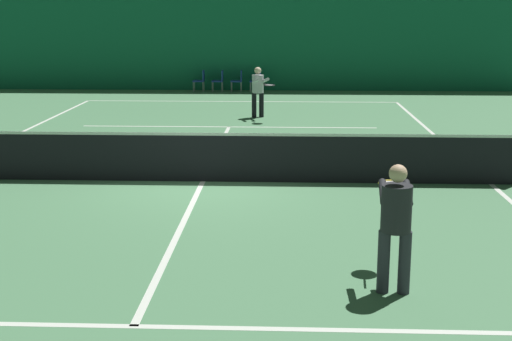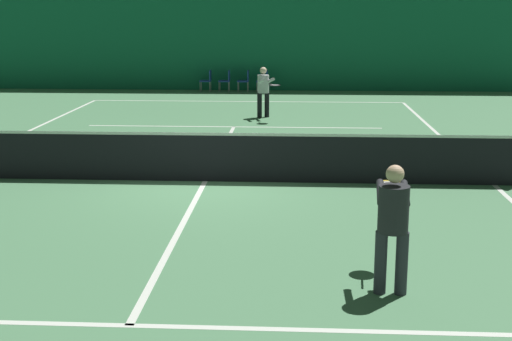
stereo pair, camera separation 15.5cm
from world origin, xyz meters
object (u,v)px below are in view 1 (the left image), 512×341
at_px(player_far, 258,88).
at_px(courtside_chair_0, 201,79).
at_px(tennis_net, 202,156).
at_px(courtside_chair_3, 257,79).
at_px(courtside_chair_2, 238,79).
at_px(courtside_chair_1, 219,79).
at_px(player_near, 396,218).

distance_m(player_far, courtside_chair_0, 7.22).
relative_size(tennis_net, player_far, 7.88).
height_order(player_far, courtside_chair_3, player_far).
distance_m(tennis_net, courtside_chair_0, 15.04).
xyz_separation_m(player_far, courtside_chair_2, (-1.05, 6.74, -0.40)).
height_order(courtside_chair_0, courtside_chair_1, same).
distance_m(tennis_net, player_near, 6.05).
distance_m(player_far, courtside_chair_3, 6.76).
xyz_separation_m(player_near, courtside_chair_0, (-4.66, 20.24, -0.42)).
relative_size(player_far, courtside_chair_0, 1.81).
xyz_separation_m(tennis_net, courtside_chair_1, (-1.05, 14.93, -0.03)).
bearing_deg(courtside_chair_1, courtside_chair_3, 90.00).
xyz_separation_m(player_far, courtside_chair_3, (-0.30, 6.74, -0.40)).
xyz_separation_m(courtside_chair_0, courtside_chair_2, (1.50, 0.00, 0.00)).
relative_size(courtside_chair_1, courtside_chair_2, 1.00).
distance_m(courtside_chair_0, courtside_chair_3, 2.25).
distance_m(player_near, player_far, 13.67).
distance_m(player_far, courtside_chair_1, 6.99).
bearing_deg(tennis_net, courtside_chair_0, 96.87).
distance_m(player_near, courtside_chair_3, 20.39).
bearing_deg(player_near, courtside_chair_0, 17.19).
bearing_deg(player_near, courtside_chair_1, 15.16).
distance_m(tennis_net, courtside_chair_1, 14.96).
xyz_separation_m(courtside_chair_0, courtside_chair_3, (2.25, 0.00, 0.00)).
relative_size(tennis_net, courtside_chair_1, 14.29).
xyz_separation_m(player_far, courtside_chair_0, (-2.56, 6.74, -0.40)).
relative_size(player_near, player_far, 1.02).
bearing_deg(player_far, tennis_net, -28.36).
relative_size(player_far, courtside_chair_3, 1.81).
bearing_deg(courtside_chair_2, courtside_chair_1, -90.00).
bearing_deg(player_far, courtside_chair_3, 159.49).
distance_m(courtside_chair_0, courtside_chair_1, 0.75).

